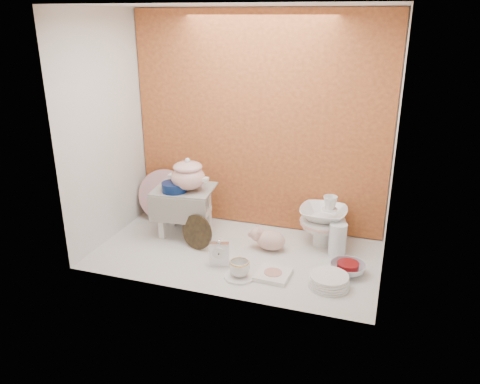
% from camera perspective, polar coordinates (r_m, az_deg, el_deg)
% --- Properties ---
extents(ground, '(1.80, 1.80, 0.00)m').
position_cam_1_polar(ground, '(3.09, -0.47, -7.38)').
color(ground, silver).
rests_on(ground, ground).
extents(niche_shell, '(1.86, 1.03, 1.53)m').
position_cam_1_polar(niche_shell, '(2.95, 0.62, 10.42)').
color(niche_shell, '#C56931').
rests_on(niche_shell, ground).
extents(step_stool, '(0.43, 0.38, 0.34)m').
position_cam_1_polar(step_stool, '(3.32, -6.63, -2.27)').
color(step_stool, silver).
rests_on(step_stool, ground).
extents(soup_tureen, '(0.34, 0.34, 0.23)m').
position_cam_1_polar(soup_tureen, '(3.17, -6.28, 2.14)').
color(soup_tureen, white).
rests_on(soup_tureen, step_stool).
extents(cobalt_bowl, '(0.22, 0.22, 0.06)m').
position_cam_1_polar(cobalt_bowl, '(3.19, -7.92, 0.59)').
color(cobalt_bowl, '#0A1D4D').
rests_on(cobalt_bowl, step_stool).
extents(floral_platter, '(0.41, 0.22, 0.37)m').
position_cam_1_polar(floral_platter, '(3.57, -9.11, -0.38)').
color(floral_platter, silver).
rests_on(floral_platter, ground).
extents(blue_white_vase, '(0.28, 0.28, 0.27)m').
position_cam_1_polar(blue_white_vase, '(3.53, -7.28, -1.42)').
color(blue_white_vase, silver).
rests_on(blue_white_vase, ground).
extents(lacquer_tray, '(0.24, 0.11, 0.23)m').
position_cam_1_polar(lacquer_tray, '(3.12, -5.21, -4.83)').
color(lacquer_tray, black).
rests_on(lacquer_tray, ground).
extents(mantel_clock, '(0.13, 0.07, 0.17)m').
position_cam_1_polar(mantel_clock, '(2.92, -2.51, -7.33)').
color(mantel_clock, silver).
rests_on(mantel_clock, ground).
extents(plush_pig, '(0.29, 0.24, 0.15)m').
position_cam_1_polar(plush_pig, '(3.11, 3.72, -5.79)').
color(plush_pig, '#D4A395').
rests_on(plush_pig, ground).
extents(teacup_saucer, '(0.24, 0.24, 0.01)m').
position_cam_1_polar(teacup_saucer, '(2.83, -0.06, -10.12)').
color(teacup_saucer, white).
rests_on(teacup_saucer, ground).
extents(gold_rim_teacup, '(0.15, 0.15, 0.10)m').
position_cam_1_polar(gold_rim_teacup, '(2.80, -0.06, -9.16)').
color(gold_rim_teacup, white).
rests_on(gold_rim_teacup, teacup_saucer).
extents(lattice_dish, '(0.20, 0.20, 0.03)m').
position_cam_1_polar(lattice_dish, '(2.84, 4.00, -9.89)').
color(lattice_dish, white).
rests_on(lattice_dish, ground).
extents(dinner_plate_stack, '(0.24, 0.24, 0.07)m').
position_cam_1_polar(dinner_plate_stack, '(2.77, 10.67, -10.46)').
color(dinner_plate_stack, white).
rests_on(dinner_plate_stack, ground).
extents(crystal_bowl, '(0.25, 0.25, 0.07)m').
position_cam_1_polar(crystal_bowl, '(2.93, 12.84, -8.97)').
color(crystal_bowl, silver).
rests_on(crystal_bowl, ground).
extents(clear_glass_vase, '(0.14, 0.14, 0.22)m').
position_cam_1_polar(clear_glass_vase, '(3.08, 11.66, -5.67)').
color(clear_glass_vase, silver).
rests_on(clear_glass_vase, ground).
extents(porcelain_tower, '(0.33, 0.33, 0.35)m').
position_cam_1_polar(porcelain_tower, '(3.18, 9.96, -3.34)').
color(porcelain_tower, white).
rests_on(porcelain_tower, ground).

